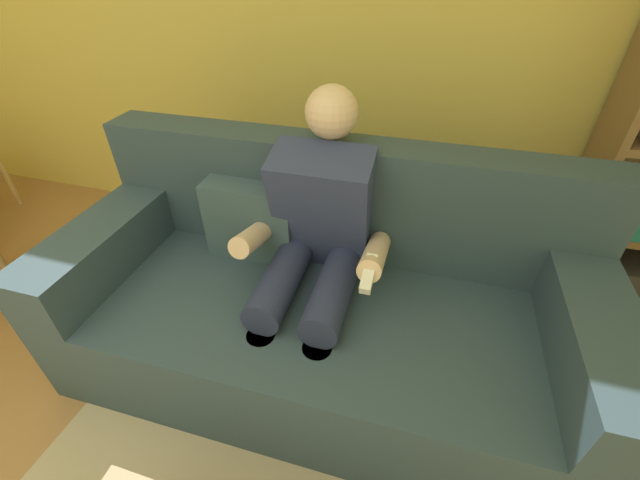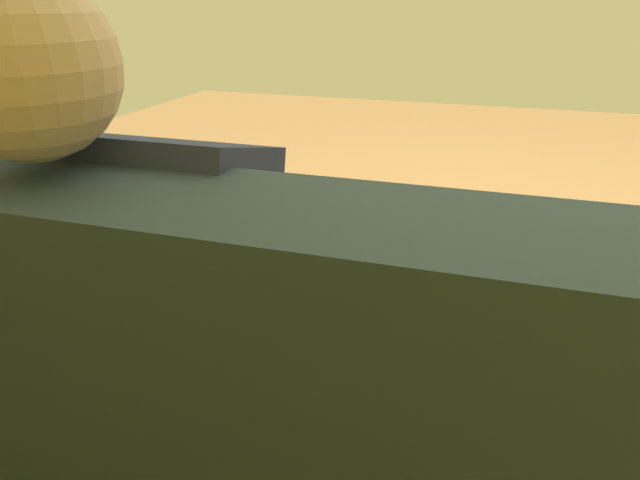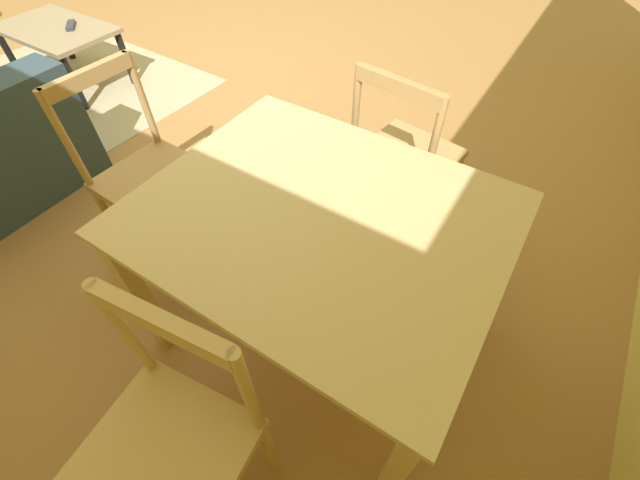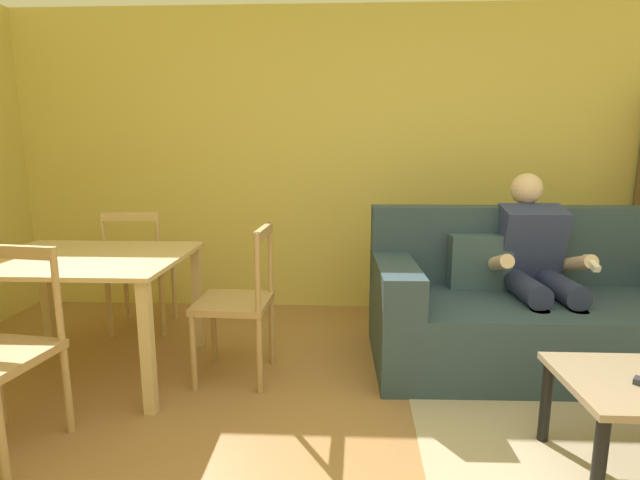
# 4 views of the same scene
# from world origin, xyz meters

# --- Properties ---
(ground_plane) EXTENTS (8.34, 8.34, 0.00)m
(ground_plane) POSITION_xyz_m (0.00, 0.00, 0.00)
(ground_plane) COLOR #9E7042
(couch) EXTENTS (2.19, 0.98, 0.98)m
(couch) POSITION_xyz_m (0.92, 1.71, 0.35)
(couch) COLOR #2D4251
(couch) RESTS_ON ground_plane
(person_lounging) EXTENTS (0.60, 0.91, 1.20)m
(person_lounging) POSITION_xyz_m (0.87, 1.76, 0.62)
(person_lounging) COLOR navy
(person_lounging) RESTS_ON ground_plane
(coffee_table) EXTENTS (0.89, 0.54, 0.43)m
(coffee_table) POSITION_xyz_m (0.98, 0.58, 0.37)
(coffee_table) COLOR gray
(coffee_table) RESTS_ON ground_plane
(tv_remote) EXTENTS (0.16, 0.15, 0.02)m
(tv_remote) POSITION_xyz_m (0.87, 0.51, 0.44)
(tv_remote) COLOR #2D2D38
(tv_remote) RESTS_ON coffee_table
(area_rug) EXTENTS (2.04, 1.46, 0.01)m
(area_rug) POSITION_xyz_m (0.98, 0.58, 0.00)
(area_rug) COLOR tan
(area_rug) RESTS_ON ground_plane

